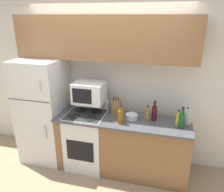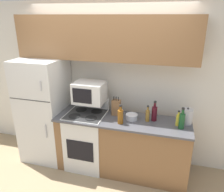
{
  "view_description": "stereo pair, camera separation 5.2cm",
  "coord_description": "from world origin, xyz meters",
  "px_view_note": "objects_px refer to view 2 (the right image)",
  "views": [
    {
      "loc": [
        0.94,
        -2.55,
        2.33
      ],
      "look_at": [
        0.2,
        0.25,
        1.25
      ],
      "focal_mm": 35.0,
      "sensor_mm": 36.0,
      "label": 1
    },
    {
      "loc": [
        0.99,
        -2.54,
        2.33
      ],
      "look_at": [
        0.2,
        0.25,
        1.25
      ],
      "focal_mm": 35.0,
      "sensor_mm": 36.0,
      "label": 2
    }
  ],
  "objects_px": {
    "knife_block": "(116,107)",
    "bottle_wine_red": "(154,113)",
    "kettle": "(187,116)",
    "refrigerator": "(45,110)",
    "stove": "(87,139)",
    "microwave": "(90,92)",
    "bottle_cooking_spray": "(178,120)",
    "bottle_whiskey": "(120,116)",
    "bottle_wine_green": "(182,120)",
    "bowl": "(132,117)",
    "bottle_vinegar": "(148,115)"
  },
  "relations": [
    {
      "from": "refrigerator",
      "to": "bottle_whiskey",
      "type": "relative_size",
      "value": 6.1
    },
    {
      "from": "knife_block",
      "to": "kettle",
      "type": "height_order",
      "value": "knife_block"
    },
    {
      "from": "stove",
      "to": "bottle_vinegar",
      "type": "distance_m",
      "value": 1.07
    },
    {
      "from": "microwave",
      "to": "bottle_cooking_spray",
      "type": "bearing_deg",
      "value": -3.27
    },
    {
      "from": "refrigerator",
      "to": "bottle_wine_green",
      "type": "relative_size",
      "value": 5.69
    },
    {
      "from": "kettle",
      "to": "refrigerator",
      "type": "bearing_deg",
      "value": -179.3
    },
    {
      "from": "refrigerator",
      "to": "bowl",
      "type": "distance_m",
      "value": 1.48
    },
    {
      "from": "bottle_wine_red",
      "to": "kettle",
      "type": "distance_m",
      "value": 0.45
    },
    {
      "from": "bottle_whiskey",
      "to": "bottle_cooking_spray",
      "type": "bearing_deg",
      "value": 11.21
    },
    {
      "from": "microwave",
      "to": "bottle_wine_red",
      "type": "relative_size",
      "value": 1.52
    },
    {
      "from": "refrigerator",
      "to": "stove",
      "type": "distance_m",
      "value": 0.86
    },
    {
      "from": "stove",
      "to": "knife_block",
      "type": "bearing_deg",
      "value": 14.96
    },
    {
      "from": "stove",
      "to": "bowl",
      "type": "distance_m",
      "value": 0.85
    },
    {
      "from": "bottle_wine_red",
      "to": "microwave",
      "type": "bearing_deg",
      "value": 179.27
    },
    {
      "from": "bottle_wine_green",
      "to": "kettle",
      "type": "height_order",
      "value": "bottle_wine_green"
    },
    {
      "from": "bottle_whiskey",
      "to": "bottle_wine_green",
      "type": "bearing_deg",
      "value": 5.6
    },
    {
      "from": "stove",
      "to": "bottle_wine_red",
      "type": "bearing_deg",
      "value": 4.35
    },
    {
      "from": "bottle_wine_green",
      "to": "bottle_cooking_spray",
      "type": "relative_size",
      "value": 1.36
    },
    {
      "from": "bowl",
      "to": "bottle_cooking_spray",
      "type": "distance_m",
      "value": 0.65
    },
    {
      "from": "refrigerator",
      "to": "bottle_wine_red",
      "type": "xyz_separation_m",
      "value": [
        1.79,
        -0.0,
        0.17
      ]
    },
    {
      "from": "refrigerator",
      "to": "bottle_wine_green",
      "type": "xyz_separation_m",
      "value": [
        2.16,
        -0.14,
        0.17
      ]
    },
    {
      "from": "stove",
      "to": "bottle_cooking_spray",
      "type": "distance_m",
      "value": 1.44
    },
    {
      "from": "bottle_whiskey",
      "to": "kettle",
      "type": "xyz_separation_m",
      "value": [
        0.89,
        0.25,
        -0.0
      ]
    },
    {
      "from": "stove",
      "to": "bottle_wine_red",
      "type": "distance_m",
      "value": 1.16
    },
    {
      "from": "microwave",
      "to": "knife_block",
      "type": "distance_m",
      "value": 0.46
    },
    {
      "from": "bottle_wine_red",
      "to": "kettle",
      "type": "xyz_separation_m",
      "value": [
        0.45,
        0.03,
        -0.01
      ]
    },
    {
      "from": "bottle_wine_green",
      "to": "bottle_whiskey",
      "type": "bearing_deg",
      "value": -174.4
    },
    {
      "from": "knife_block",
      "to": "bottle_cooking_spray",
      "type": "xyz_separation_m",
      "value": [
        0.9,
        -0.1,
        -0.03
      ]
    },
    {
      "from": "bottle_wine_red",
      "to": "bottle_vinegar",
      "type": "height_order",
      "value": "bottle_wine_red"
    },
    {
      "from": "stove",
      "to": "bottle_wine_red",
      "type": "xyz_separation_m",
      "value": [
        1.02,
        0.08,
        0.55
      ]
    },
    {
      "from": "knife_block",
      "to": "bottle_wine_red",
      "type": "height_order",
      "value": "bottle_wine_red"
    },
    {
      "from": "bottle_wine_green",
      "to": "bottle_cooking_spray",
      "type": "height_order",
      "value": "bottle_wine_green"
    },
    {
      "from": "knife_block",
      "to": "bottle_wine_red",
      "type": "bearing_deg",
      "value": -4.17
    },
    {
      "from": "microwave",
      "to": "bottle_cooking_spray",
      "type": "relative_size",
      "value": 2.08
    },
    {
      "from": "bottle_wine_red",
      "to": "bottle_wine_green",
      "type": "bearing_deg",
      "value": -19.94
    },
    {
      "from": "bottle_wine_red",
      "to": "refrigerator",
      "type": "bearing_deg",
      "value": 179.9
    },
    {
      "from": "bottle_cooking_spray",
      "to": "kettle",
      "type": "bearing_deg",
      "value": 38.23
    },
    {
      "from": "refrigerator",
      "to": "bottle_whiskey",
      "type": "bearing_deg",
      "value": -9.25
    },
    {
      "from": "bottle_vinegar",
      "to": "bottle_whiskey",
      "type": "distance_m",
      "value": 0.39
    },
    {
      "from": "bottle_wine_green",
      "to": "bottle_vinegar",
      "type": "bearing_deg",
      "value": 169.02
    },
    {
      "from": "refrigerator",
      "to": "microwave",
      "type": "height_order",
      "value": "refrigerator"
    },
    {
      "from": "stove",
      "to": "knife_block",
      "type": "relative_size",
      "value": 3.63
    },
    {
      "from": "refrigerator",
      "to": "kettle",
      "type": "xyz_separation_m",
      "value": [
        2.23,
        0.03,
        0.16
      ]
    },
    {
      "from": "bowl",
      "to": "bottle_wine_red",
      "type": "height_order",
      "value": "bottle_wine_red"
    },
    {
      "from": "refrigerator",
      "to": "bottle_whiskey",
      "type": "distance_m",
      "value": 1.37
    },
    {
      "from": "bottle_cooking_spray",
      "to": "kettle",
      "type": "xyz_separation_m",
      "value": [
        0.12,
        0.09,
        0.02
      ]
    },
    {
      "from": "bottle_wine_green",
      "to": "bottle_vinegar",
      "type": "relative_size",
      "value": 1.25
    },
    {
      "from": "stove",
      "to": "kettle",
      "type": "bearing_deg",
      "value": 4.2
    },
    {
      "from": "refrigerator",
      "to": "bottle_wine_green",
      "type": "height_order",
      "value": "refrigerator"
    },
    {
      "from": "knife_block",
      "to": "bottle_cooking_spray",
      "type": "bearing_deg",
      "value": -6.59
    }
  ]
}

